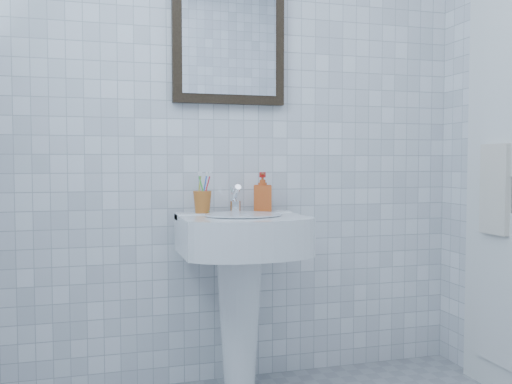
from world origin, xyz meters
name	(u,v)px	position (x,y,z in m)	size (l,w,h in m)	color
wall_back	(229,102)	(0.00, 1.20, 1.25)	(2.20, 0.02, 2.50)	white
washbasin	(241,274)	(0.00, 0.98, 0.52)	(0.50, 0.37, 0.77)	white
faucet	(235,201)	(0.00, 1.07, 0.82)	(0.05, 0.11, 0.12)	white
toothbrush_cup	(202,202)	(-0.14, 1.08, 0.81)	(0.08, 0.08, 0.09)	#BD6222
soap_dispenser	(263,192)	(0.13, 1.10, 0.85)	(0.08, 0.08, 0.17)	red
wall_mirror	(229,33)	(0.00, 1.18, 1.55)	(0.50, 0.04, 0.62)	black
towel_ring	(500,146)	(1.06, 0.74, 1.05)	(0.18, 0.18, 0.01)	white
hand_towel	(495,189)	(1.04, 0.74, 0.87)	(0.03, 0.16, 0.38)	beige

